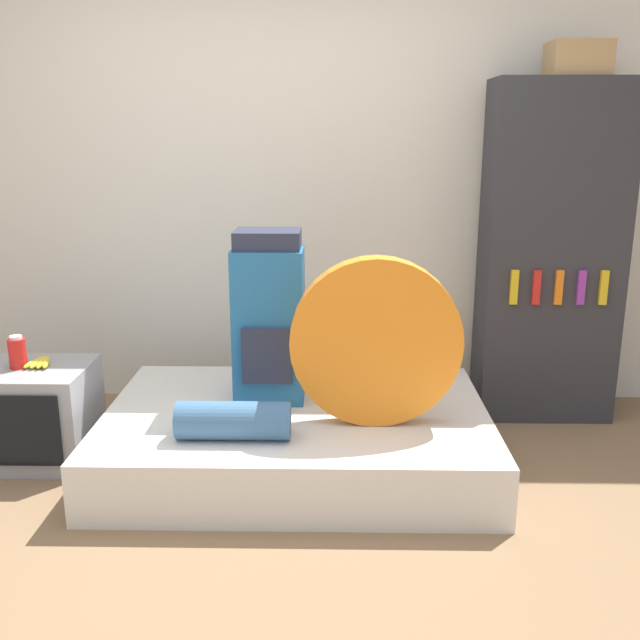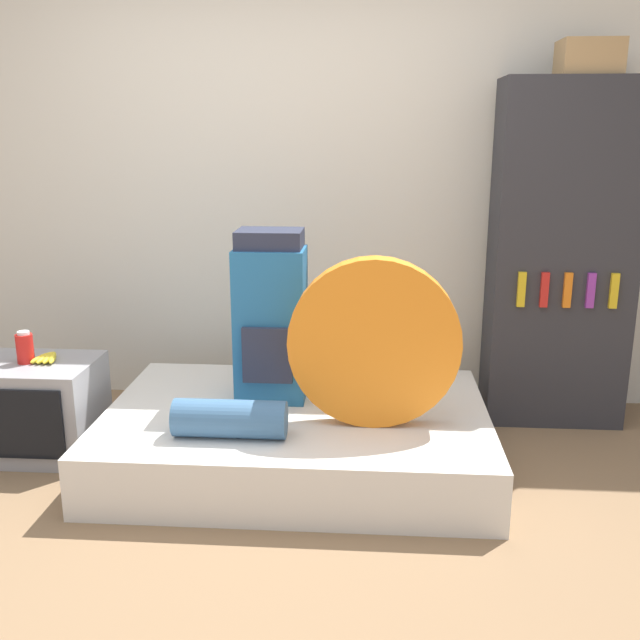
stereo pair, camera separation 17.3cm
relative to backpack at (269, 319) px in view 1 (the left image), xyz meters
name	(u,v)px [view 1 (the left image)]	position (x,y,z in m)	size (l,w,h in m)	color
ground_plane	(245,548)	(-0.03, -0.91, -0.70)	(16.00, 16.00, 0.00)	#846647
wall_back	(275,184)	(-0.03, 0.81, 0.60)	(8.00, 0.05, 2.60)	silver
bed	(297,436)	(0.14, -0.15, -0.56)	(1.85, 1.27, 0.29)	silver
backpack	(269,319)	(0.00, 0.00, 0.00)	(0.34, 0.30, 0.85)	#23669E
tent_bag	(376,342)	(0.51, -0.30, -0.03)	(0.78, 0.11, 0.78)	orange
sleeping_roll	(233,421)	(-0.12, -0.50, -0.33)	(0.50, 0.17, 0.17)	#3D668E
television	(30,414)	(-1.19, -0.13, -0.46)	(0.61, 0.48, 0.48)	#939399
canister	(17,353)	(-1.21, -0.12, -0.14)	(0.08, 0.08, 0.16)	red
banana_bunch	(41,362)	(-1.12, -0.09, -0.20)	(0.13, 0.18, 0.03)	yellow
bookshelf	(551,255)	(1.52, 0.54, 0.23)	(0.74, 0.38, 1.87)	#2D2D33
cardboard_box	(578,59)	(1.57, 0.52, 1.25)	(0.30, 0.25, 0.17)	#A88456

